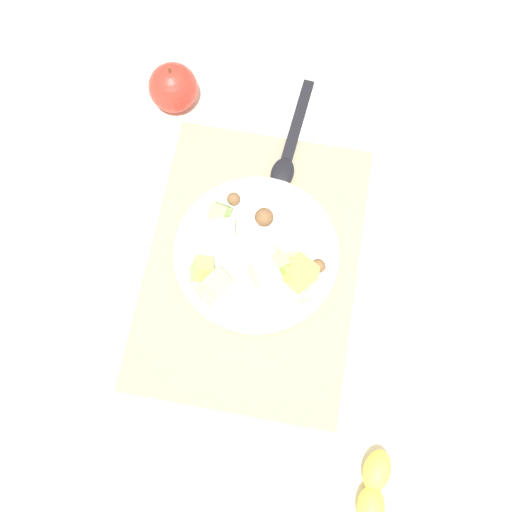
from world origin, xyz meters
TOP-DOWN VIEW (x-y plane):
  - ground_plane at (0.00, 0.00)m, footprint 2.40×2.40m
  - placemat at (0.00, 0.00)m, footprint 0.44×0.32m
  - salad_bowl at (-0.00, -0.01)m, footprint 0.24×0.24m
  - serving_spoon at (0.19, -0.02)m, footprint 0.21×0.05m
  - whole_apple at (0.26, 0.18)m, footprint 0.08×0.08m
  - banana_whole at (-0.30, -0.22)m, footprint 0.15×0.05m

SIDE VIEW (x-z plane):
  - ground_plane at x=0.00m, z-range 0.00..0.00m
  - placemat at x=0.00m, z-range 0.00..0.01m
  - serving_spoon at x=0.19m, z-range 0.00..0.02m
  - banana_whole at x=-0.30m, z-range 0.00..0.04m
  - whole_apple at x=0.26m, z-range -0.01..0.09m
  - salad_bowl at x=0.00m, z-range -0.02..0.10m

